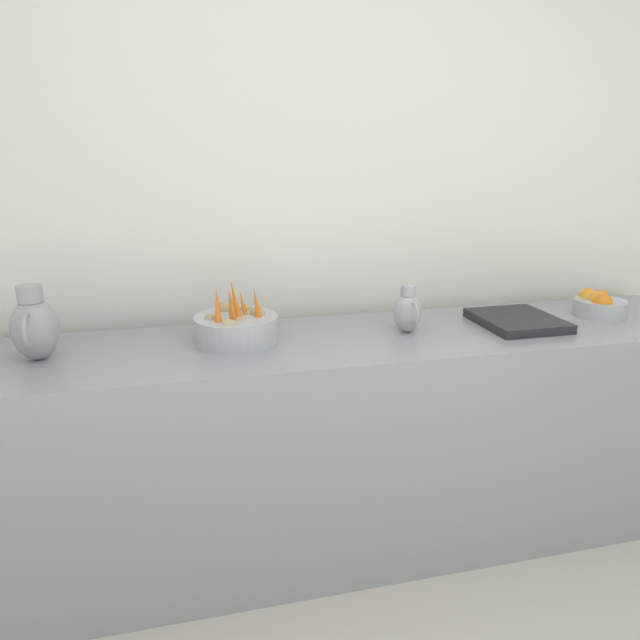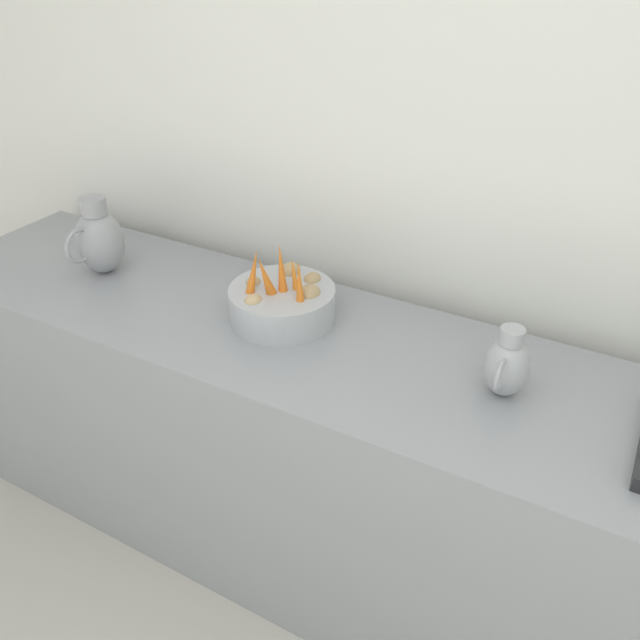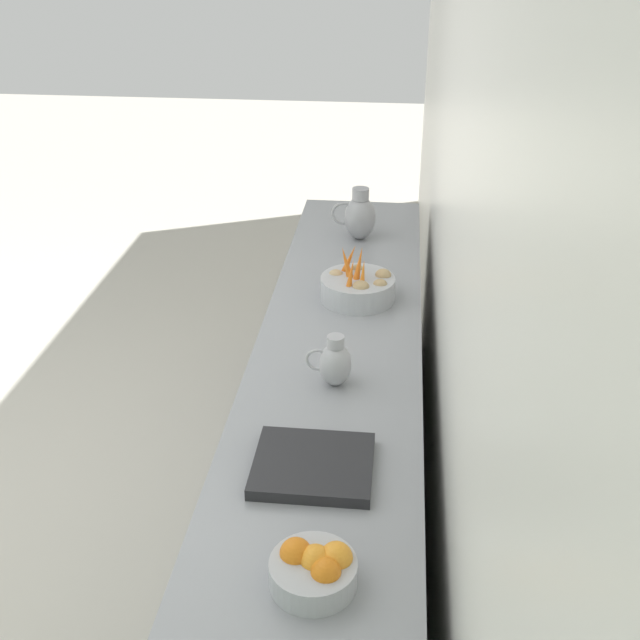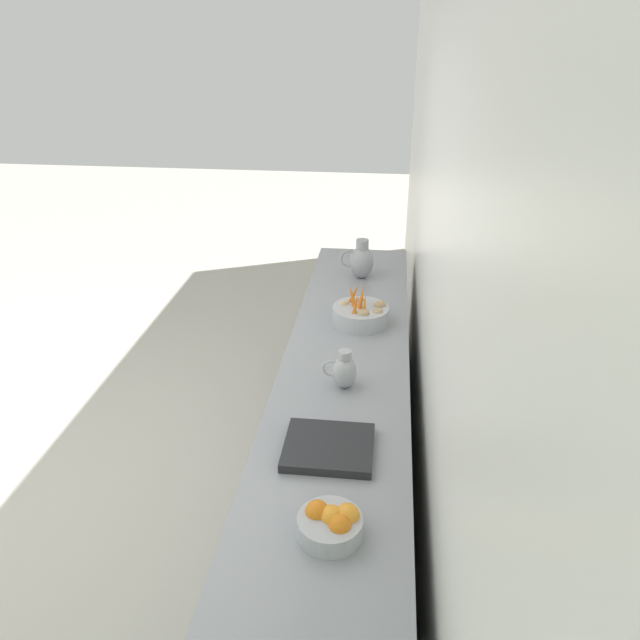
{
  "view_description": "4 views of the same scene",
  "coord_description": "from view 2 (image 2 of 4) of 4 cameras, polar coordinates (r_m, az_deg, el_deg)",
  "views": [
    {
      "loc": [
        0.43,
        -0.73,
        1.54
      ],
      "look_at": [
        -1.41,
        -0.28,
        0.99
      ],
      "focal_mm": 32.07,
      "sensor_mm": 36.0,
      "label": 1
    },
    {
      "loc": [
        -0.24,
        0.32,
        1.87
      ],
      "look_at": [
        -1.37,
        -0.31,
        1.06
      ],
      "focal_mm": 36.35,
      "sensor_mm": 36.0,
      "label": 2
    },
    {
      "loc": [
        -1.73,
        2.33,
        2.32
      ],
      "look_at": [
        -1.47,
        -0.14,
        1.0
      ],
      "focal_mm": 43.97,
      "sensor_mm": 36.0,
      "label": 3
    },
    {
      "loc": [
        -1.71,
        2.43,
        2.36
      ],
      "look_at": [
        -1.39,
        -0.33,
        1.0
      ],
      "focal_mm": 34.21,
      "sensor_mm": 36.0,
      "label": 4
    }
  ],
  "objects": [
    {
      "name": "prep_counter",
      "position": [
        1.98,
        6.35,
        -14.34
      ],
      "size": [
        0.61,
        3.19,
        0.88
      ],
      "primitive_type": "cube",
      "color": "gray",
      "rests_on": "ground_plane"
    },
    {
      "name": "vegetable_colander",
      "position": [
        1.85,
        -3.34,
        1.66
      ],
      "size": [
        0.3,
        0.3,
        0.23
      ],
      "color": "#ADAFB5",
      "rests_on": "prep_counter"
    },
    {
      "name": "metal_pitcher_tall",
      "position": [
        2.2,
        -18.86,
        6.72
      ],
      "size": [
        0.21,
        0.15,
        0.25
      ],
      "color": "#939399",
      "rests_on": "prep_counter"
    },
    {
      "name": "metal_pitcher_short",
      "position": [
        1.6,
        16.1,
        -3.85
      ],
      "size": [
        0.16,
        0.11,
        0.18
      ],
      "color": "#A3A3A8",
      "rests_on": "prep_counter"
    }
  ]
}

